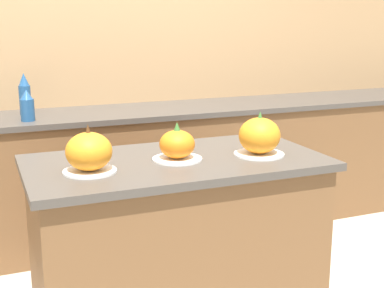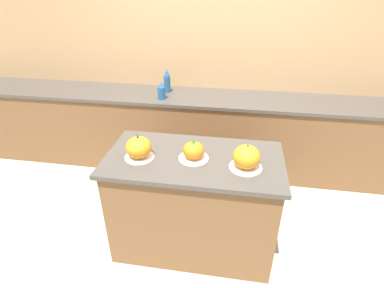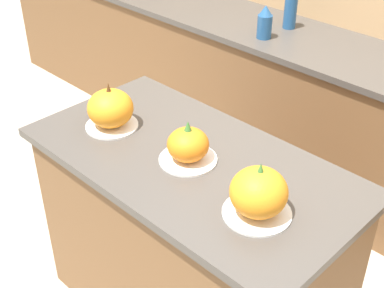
% 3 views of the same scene
% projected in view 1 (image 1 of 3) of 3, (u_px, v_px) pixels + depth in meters
% --- Properties ---
extents(wall_back, '(8.00, 0.06, 2.50)m').
position_uv_depth(wall_back, '(96.00, 55.00, 3.73)').
color(wall_back, tan).
rests_on(wall_back, ground_plane).
extents(kitchen_island, '(1.32, 0.69, 0.89)m').
position_uv_depth(kitchen_island, '(177.00, 250.00, 2.48)').
color(kitchen_island, brown).
rests_on(kitchen_island, ground_plane).
extents(back_counter, '(6.00, 0.60, 0.90)m').
position_uv_depth(back_counter, '(112.00, 177.00, 3.61)').
color(back_counter, brown).
rests_on(back_counter, ground_plane).
extents(pumpkin_cake_left, '(0.22, 0.22, 0.20)m').
position_uv_depth(pumpkin_cake_left, '(89.00, 153.00, 2.16)').
color(pumpkin_cake_left, white).
rests_on(pumpkin_cake_left, kitchen_island).
extents(pumpkin_cake_center, '(0.22, 0.22, 0.17)m').
position_uv_depth(pumpkin_cake_center, '(177.00, 146.00, 2.35)').
color(pumpkin_cake_center, white).
rests_on(pumpkin_cake_center, kitchen_island).
extents(pumpkin_cake_right, '(0.23, 0.23, 0.20)m').
position_uv_depth(pumpkin_cake_right, '(259.00, 137.00, 2.43)').
color(pumpkin_cake_right, white).
rests_on(pumpkin_cake_right, kitchen_island).
extents(bottle_tall, '(0.07, 0.07, 0.26)m').
position_uv_depth(bottle_tall, '(25.00, 95.00, 3.37)').
color(bottle_tall, '#235184').
rests_on(bottle_tall, back_counter).
extents(bottle_short, '(0.08, 0.08, 0.19)m').
position_uv_depth(bottle_short, '(27.00, 106.00, 3.17)').
color(bottle_short, '#235184').
rests_on(bottle_short, back_counter).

